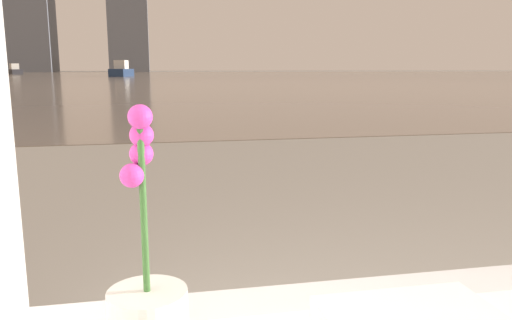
{
  "coord_description": "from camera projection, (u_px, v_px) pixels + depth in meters",
  "views": [
    {
      "loc": [
        -0.6,
        0.08,
        1.03
      ],
      "look_at": [
        -0.11,
        2.52,
        0.56
      ],
      "focal_mm": 35.0,
      "sensor_mm": 36.0,
      "label": 1
    }
  ],
  "objects": [
    {
      "name": "potted_orchid",
      "position": [
        147.0,
        290.0,
        0.89
      ],
      "size": [
        0.14,
        0.14,
        0.42
      ],
      "color": "silver",
      "rests_on": "bathtub"
    },
    {
      "name": "harbor_water",
      "position": [
        159.0,
        76.0,
        59.97
      ],
      "size": [
        180.0,
        110.0,
        0.01
      ],
      "color": "gray",
      "rests_on": "ground_plane"
    },
    {
      "name": "harbor_boat_3",
      "position": [
        15.0,
        70.0,
        73.48
      ],
      "size": [
        3.04,
        4.39,
        1.56
      ],
      "color": "#2D2D33",
      "rests_on": "harbor_water"
    },
    {
      "name": "harbor_boat_4",
      "position": [
        122.0,
        71.0,
        56.11
      ],
      "size": [
        2.59,
        5.04,
        1.8
      ],
      "color": "navy",
      "rests_on": "harbor_water"
    }
  ]
}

